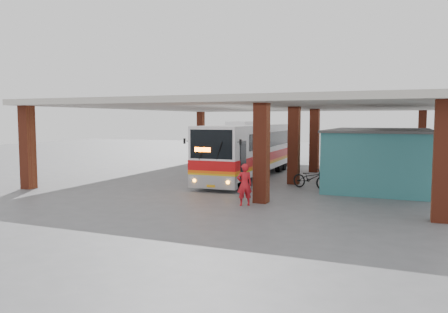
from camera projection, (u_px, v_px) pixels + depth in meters
ground at (224, 188)px, 23.08m from camera, size 90.00×90.00×0.00m
brick_columns at (276, 143)px, 26.95m from camera, size 20.10×21.60×4.35m
canopy_roof at (269, 106)px, 28.48m from camera, size 21.00×23.00×0.30m
shop_building at (379, 158)px, 23.76m from camera, size 5.20×8.20×3.11m
coach_bus at (248, 150)px, 27.02m from camera, size 2.82×12.15×3.52m
motorcycle at (311, 178)px, 22.92m from camera, size 2.26×1.45×1.12m
pedestrian at (244, 185)px, 18.41m from camera, size 0.78×0.71×1.79m
red_chair at (333, 168)px, 29.15m from camera, size 0.43×0.43×0.81m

